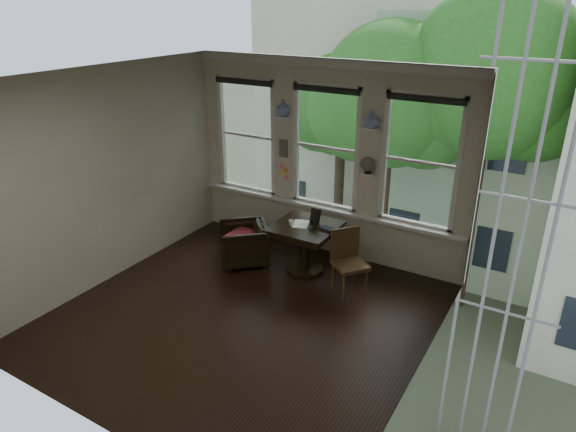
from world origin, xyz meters
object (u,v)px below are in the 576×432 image
Objects in this scene: laptop at (328,231)px; table at (305,249)px; mug at (291,223)px; armchair_left at (244,244)px; side_chair_right at (350,264)px.

table is at bearing -171.42° from laptop.
mug is at bearing -160.26° from laptop.
armchair_left is at bearing -165.74° from table.
side_chair_right is (1.77, -0.01, 0.14)m from armchair_left.
mug is at bearing 120.94° from side_chair_right.
side_chair_right is at bearing 48.00° from armchair_left.
laptop is at bearing 103.31° from side_chair_right.
laptop is at bearing -3.24° from table.
laptop is at bearing 7.93° from mug.
mug is (-0.55, -0.08, 0.03)m from laptop.
mug is (-1.02, 0.16, 0.33)m from side_chair_right.
side_chair_right is at bearing -14.53° from laptop.
armchair_left is (-0.94, -0.24, -0.05)m from table.
table is 0.46m from mug.
side_chair_right reaches higher than armchair_left.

